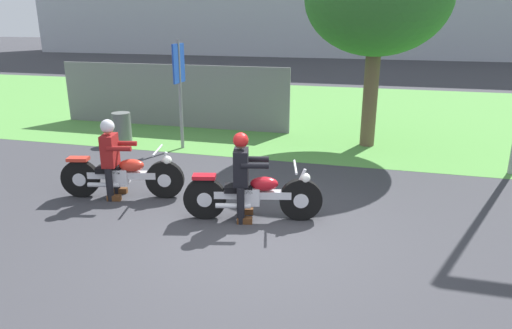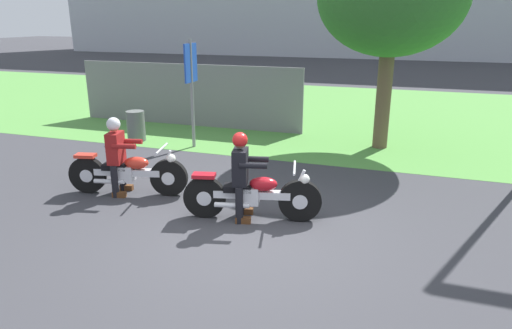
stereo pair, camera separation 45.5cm
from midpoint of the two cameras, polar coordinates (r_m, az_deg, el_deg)
The scene contains 9 objects.
ground at distance 6.85m, azimuth 0.90°, elevation -8.96°, with size 120.00×120.00×0.00m, color #38383D.
grass_verge at distance 16.02m, azimuth 11.84°, elevation 6.30°, with size 60.00×12.00×0.01m, color #549342.
motorcycle_lead at distance 7.27m, azimuth 1.33°, elevation -3.82°, with size 2.16×0.79×0.90m.
rider_lead at distance 7.14m, azimuth 0.01°, elevation -0.60°, with size 0.62×0.55×1.42m.
motorcycle_follow at distance 8.56m, azimuth -14.10°, elevation -1.01°, with size 2.16×0.79×0.90m.
rider_follow at distance 8.49m, azimuth -15.37°, elevation 1.74°, with size 0.62×0.55×1.42m.
trash_can at distance 12.32m, azimuth -13.62°, elevation 4.65°, with size 0.47×0.47×0.78m, color #595E5B.
sign_banner at distance 11.24m, azimuth -6.85°, elevation 10.70°, with size 0.08×0.60×2.60m.
fence_segment at distance 13.81m, azimuth -7.59°, elevation 8.51°, with size 7.00×0.06×1.80m, color slate.
Camera 2 is at (2.09, -5.76, 3.08)m, focal length 32.34 mm.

